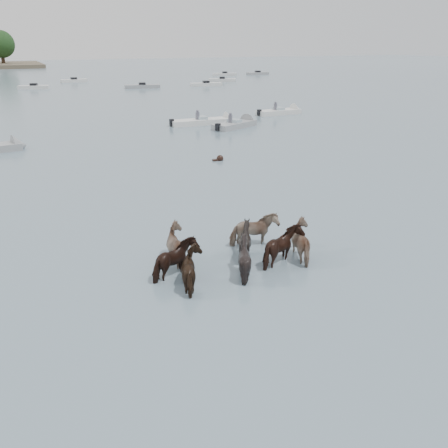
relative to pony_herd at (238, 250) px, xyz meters
name	(u,v)px	position (x,y,z in m)	size (l,w,h in m)	color
ground	(186,310)	(-2.67, -2.08, -0.48)	(400.00, 400.00, 0.00)	slate
pony_herd	(238,250)	(0.00, 0.00, 0.00)	(6.28, 3.52, 1.50)	black
swimming_pony	(219,159)	(5.64, 13.85, -0.38)	(0.72, 0.44, 0.44)	black
motorboat_c	(210,121)	(10.79, 27.17, -0.26)	(6.33, 1.76, 1.92)	silver
motorboat_d	(240,124)	(12.56, 24.70, -0.26)	(5.17, 3.62, 1.92)	gray
motorboat_e	(284,112)	(20.29, 29.69, -0.26)	(5.36, 1.90, 1.92)	silver
distant_flotilla	(23,86)	(-2.22, 73.48, -0.23)	(103.65, 25.56, 0.93)	silver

